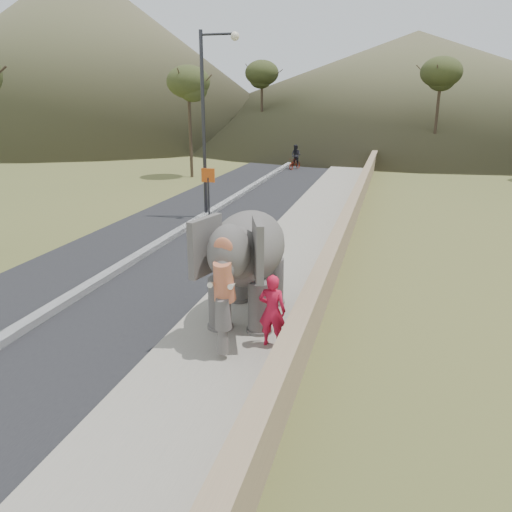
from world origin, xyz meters
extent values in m
plane|color=olive|center=(0.00, 0.00, 0.00)|extent=(160.00, 160.00, 0.00)
cube|color=black|center=(-5.00, 10.00, 0.01)|extent=(7.00, 120.00, 0.03)
cube|color=black|center=(-5.00, 10.00, 0.11)|extent=(0.35, 120.00, 0.22)
cube|color=#9E9687|center=(0.00, 10.00, 0.07)|extent=(3.00, 120.00, 0.15)
cube|color=tan|center=(1.65, 10.00, 0.55)|extent=(0.30, 120.00, 1.10)
cylinder|color=#333338|center=(-5.00, 13.08, 4.00)|extent=(0.16, 0.16, 8.00)
cylinder|color=#333338|center=(-4.20, 13.08, 7.80)|extent=(1.60, 0.10, 0.10)
sphere|color=#FFF2CC|center=(-3.50, 13.08, 7.70)|extent=(0.36, 0.36, 0.36)
cylinder|color=#2D2D33|center=(-4.50, 12.14, 1.00)|extent=(0.08, 0.08, 2.00)
cube|color=#E45915|center=(-4.50, 12.14, 2.10)|extent=(0.60, 0.05, 0.60)
cone|color=brown|center=(-38.00, 55.00, 11.00)|extent=(60.00, 60.00, 22.00)
cone|color=brown|center=(5.00, 70.00, 7.00)|extent=(80.00, 80.00, 14.00)
imported|color=red|center=(0.95, 1.47, 0.97)|extent=(0.60, 0.39, 1.64)
imported|color=maroon|center=(-4.11, 29.80, 0.42)|extent=(1.02, 1.68, 0.83)
imported|color=black|center=(-4.05, 29.80, 1.05)|extent=(0.94, 0.83, 1.61)
camera|label=1|loc=(3.22, -8.10, 5.36)|focal=35.00mm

